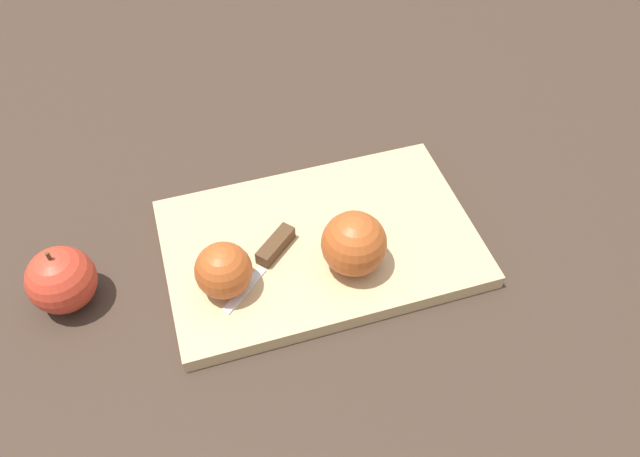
{
  "coord_description": "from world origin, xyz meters",
  "views": [
    {
      "loc": [
        0.18,
        0.51,
        0.69
      ],
      "look_at": [
        0.0,
        0.0,
        0.04
      ],
      "focal_mm": 35.0,
      "sensor_mm": 36.0,
      "label": 1
    }
  ],
  "objects_px": {
    "apple_half_left": "(354,244)",
    "knife": "(274,252)",
    "apple_whole": "(61,280)",
    "apple_half_right": "(224,270)"
  },
  "relations": [
    {
      "from": "apple_half_left",
      "to": "apple_whole",
      "type": "relative_size",
      "value": 0.86
    },
    {
      "from": "apple_half_left",
      "to": "apple_whole",
      "type": "bearing_deg",
      "value": -152.16
    },
    {
      "from": "apple_half_left",
      "to": "knife",
      "type": "bearing_deg",
      "value": -165.6
    },
    {
      "from": "apple_half_right",
      "to": "apple_half_left",
      "type": "bearing_deg",
      "value": -40.2
    },
    {
      "from": "knife",
      "to": "apple_whole",
      "type": "xyz_separation_m",
      "value": [
        0.27,
        -0.04,
        0.01
      ]
    },
    {
      "from": "apple_half_left",
      "to": "knife",
      "type": "height_order",
      "value": "apple_half_left"
    },
    {
      "from": "apple_half_left",
      "to": "apple_half_right",
      "type": "xyz_separation_m",
      "value": [
        0.17,
        -0.02,
        -0.01
      ]
    },
    {
      "from": "apple_whole",
      "to": "knife",
      "type": "bearing_deg",
      "value": 172.07
    },
    {
      "from": "knife",
      "to": "apple_half_right",
      "type": "bearing_deg",
      "value": -16.96
    },
    {
      "from": "apple_whole",
      "to": "apple_half_left",
      "type": "bearing_deg",
      "value": 166.82
    }
  ]
}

